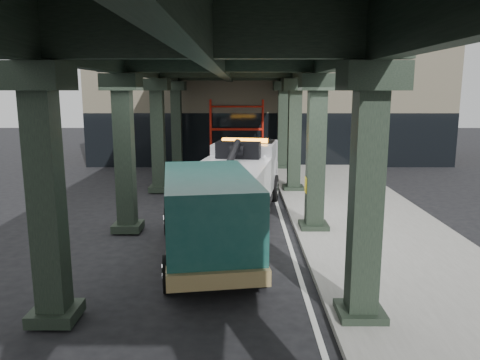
{
  "coord_description": "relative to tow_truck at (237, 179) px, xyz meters",
  "views": [
    {
      "loc": [
        0.26,
        -12.54,
        4.5
      ],
      "look_at": [
        0.22,
        2.06,
        1.7
      ],
      "focal_mm": 35.0,
      "sensor_mm": 36.0,
      "label": 1
    }
  ],
  "objects": [
    {
      "name": "tow_truck",
      "position": [
        0.0,
        0.0,
        0.0
      ],
      "size": [
        3.64,
        8.72,
        2.78
      ],
      "rotation": [
        0.0,
        0.0,
        -0.17
      ],
      "color": "black",
      "rests_on": "ground"
    },
    {
      "name": "towed_van",
      "position": [
        -0.72,
        -4.69,
        -0.06
      ],
      "size": [
        3.14,
        6.21,
        2.41
      ],
      "rotation": [
        0.0,
        0.0,
        0.15
      ],
      "color": "#12423B",
      "rests_on": "ground"
    },
    {
      "name": "building",
      "position": [
        1.9,
        15.89,
        2.64
      ],
      "size": [
        22.0,
        10.0,
        8.0
      ],
      "primitive_type": "cube",
      "color": "#C6B793",
      "rests_on": "ground"
    },
    {
      "name": "ground",
      "position": [
        -0.1,
        -4.11,
        -1.36
      ],
      "size": [
        90.0,
        90.0,
        0.0
      ],
      "primitive_type": "plane",
      "color": "black",
      "rests_on": "ground"
    },
    {
      "name": "viaduct",
      "position": [
        -0.5,
        -2.11,
        4.1
      ],
      "size": [
        7.4,
        32.0,
        6.4
      ],
      "color": "black",
      "rests_on": "ground"
    },
    {
      "name": "scaffolding",
      "position": [
        -0.1,
        10.53,
        0.75
      ],
      "size": [
        3.08,
        0.88,
        4.0
      ],
      "color": "red",
      "rests_on": "ground"
    },
    {
      "name": "sidewalk",
      "position": [
        4.4,
        -2.11,
        -1.28
      ],
      "size": [
        5.0,
        40.0,
        0.15
      ],
      "primitive_type": "cube",
      "color": "gray",
      "rests_on": "ground"
    },
    {
      "name": "lane_stripe",
      "position": [
        1.6,
        -2.11,
        -1.35
      ],
      "size": [
        0.12,
        38.0,
        0.01
      ],
      "primitive_type": "cube",
      "color": "silver",
      "rests_on": "ground"
    }
  ]
}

